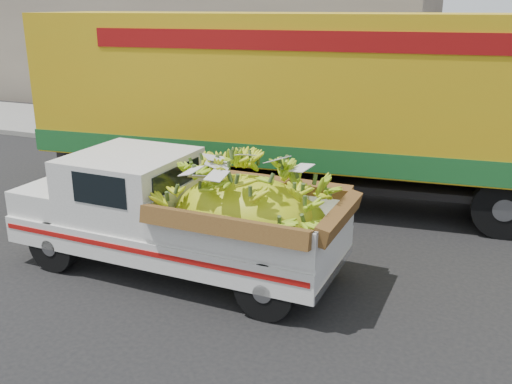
% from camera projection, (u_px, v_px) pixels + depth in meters
% --- Properties ---
extents(ground, '(100.00, 100.00, 0.00)m').
position_uv_depth(ground, '(216.00, 294.00, 8.16)').
color(ground, black).
rests_on(ground, ground).
extents(curb, '(60.00, 0.25, 0.15)m').
position_uv_depth(curb, '(341.00, 168.00, 14.24)').
color(curb, gray).
rests_on(curb, ground).
extents(sidewalk, '(60.00, 4.00, 0.14)m').
position_uv_depth(sidewalk, '(360.00, 149.00, 16.08)').
color(sidewalk, gray).
rests_on(sidewalk, ground).
extents(building_left, '(18.00, 6.00, 5.00)m').
position_uv_depth(building_left, '(204.00, 42.00, 23.44)').
color(building_left, gray).
rests_on(building_left, ground).
extents(pickup_truck, '(5.12, 1.96, 1.78)m').
position_uv_depth(pickup_truck, '(198.00, 216.00, 8.50)').
color(pickup_truck, black).
rests_on(pickup_truck, ground).
extents(semi_trailer, '(12.04, 3.73, 3.80)m').
position_uv_depth(semi_trailer, '(322.00, 101.00, 11.40)').
color(semi_trailer, black).
rests_on(semi_trailer, ground).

